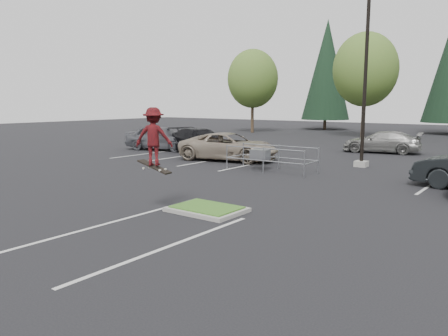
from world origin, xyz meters
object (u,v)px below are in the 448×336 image
Objects in this scene: light_pole at (365,77)px; decid_b at (365,72)px; skateboarder at (154,137)px; conif_a at (327,70)px; car_l_black at (199,141)px; decid_a at (253,81)px; cart_corral at (263,155)px; car_l_grey at (160,138)px; car_far_silver at (382,142)px; car_l_tan at (228,147)px.

decid_b is at bearing 109.35° from light_pole.
light_pole reaches higher than skateboarder.
car_l_black is (4.00, -28.50, -6.28)m from conif_a.
cart_corral is at bearing -55.72° from decid_a.
light_pole is 2.00× the size of car_l_grey.
decid_b is 1.71× the size of car_l_black.
decid_b is 12.43m from conif_a.
car_far_silver is (12.89, 7.52, -0.15)m from car_l_grey.
skateboarder reaches higher than car_l_black.
decid_a is at bearing 1.18° from car_l_grey.
light_pole is at bearing -67.47° from car_l_black.
car_l_tan reaches higher than cart_corral.
car_l_tan is (-5.30, 10.91, -1.50)m from skateboarder.
light_pole is 6.53m from cart_corral.
cart_corral is 2.21× the size of skateboarder.
car_l_grey is (-3.50, 0.00, 0.04)m from car_l_black.
car_l_black is (-3.99, -19.03, -5.23)m from decid_b.
car_l_tan is (-7.00, -2.09, -3.77)m from light_pole.
skateboarder is 17.59m from car_l_grey.
car_far_silver is at bearing -121.22° from skateboarder.
car_far_silver is (17.40, -11.01, -4.87)m from decid_a.
conif_a is at bearing 108.26° from cart_corral.
conif_a is 31.65m from car_l_tan.
conif_a reaches higher than skateboarder.
car_far_silver is at bearing -44.84° from car_l_tan.
decid_a is 1.57× the size of car_l_tan.
decid_a is 1.82× the size of car_far_silver.
skateboarder is 0.40× the size of car_far_silver.
conif_a reaches higher than light_pole.
decid_b is (-6.51, 18.53, 1.48)m from light_pole.
car_l_grey is (-7.49, -19.03, -5.18)m from decid_b.
decid_a is 19.65m from car_l_grey.
decid_b is at bearing 7.96° from car_l_black.
car_l_grey is (-12.30, 12.50, -1.42)m from skateboarder.
decid_b is 23.35m from cart_corral.
conif_a is at bearing -102.20° from skateboarder.
cart_corral is (11.02, -32.01, -6.34)m from conif_a.
decid_b is 20.14m from car_l_black.
decid_a is 1.76× the size of car_l_grey.
decid_a is at bearing 123.55° from cart_corral.
decid_b reaches higher than decid_a.
car_l_grey is at bearing -69.35° from car_far_silver.
car_l_grey is at bearing -75.00° from skateboarder.
conif_a is (-14.50, 28.00, 2.54)m from light_pole.
conif_a is 29.46m from car_l_black.
decid_a is 21.16m from car_far_silver.
cart_corral is at bearing -21.76° from car_far_silver.
car_l_grey is at bearing 160.83° from cart_corral.
conif_a is at bearing -11.49° from car_l_grey.
car_far_silver is (-1.11, 7.02, -3.85)m from light_pole.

